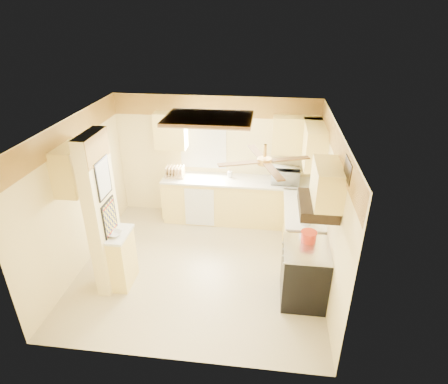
# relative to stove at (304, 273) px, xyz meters

# --- Properties ---
(floor) EXTENTS (4.00, 4.00, 0.00)m
(floor) POSITION_rel_stove_xyz_m (-1.67, 0.55, -0.46)
(floor) COLOR tan
(floor) RESTS_ON ground
(ceiling) EXTENTS (4.00, 4.00, 0.00)m
(ceiling) POSITION_rel_stove_xyz_m (-1.67, 0.55, 2.04)
(ceiling) COLOR white
(ceiling) RESTS_ON wall_back
(wall_back) EXTENTS (4.00, 0.00, 4.00)m
(wall_back) POSITION_rel_stove_xyz_m (-1.67, 2.45, 0.79)
(wall_back) COLOR #FFE79B
(wall_back) RESTS_ON floor
(wall_front) EXTENTS (4.00, 0.00, 4.00)m
(wall_front) POSITION_rel_stove_xyz_m (-1.67, -1.35, 0.79)
(wall_front) COLOR #FFE79B
(wall_front) RESTS_ON floor
(wall_left) EXTENTS (0.00, 3.80, 3.80)m
(wall_left) POSITION_rel_stove_xyz_m (-3.67, 0.55, 0.79)
(wall_left) COLOR #FFE79B
(wall_left) RESTS_ON floor
(wall_right) EXTENTS (0.00, 3.80, 3.80)m
(wall_right) POSITION_rel_stove_xyz_m (0.33, 0.55, 0.79)
(wall_right) COLOR #FFE79B
(wall_right) RESTS_ON floor
(wallpaper_border) EXTENTS (4.00, 0.02, 0.40)m
(wallpaper_border) POSITION_rel_stove_xyz_m (-1.67, 2.43, 1.84)
(wallpaper_border) COLOR gold
(wallpaper_border) RESTS_ON wall_back
(partition_column) EXTENTS (0.20, 0.70, 2.50)m
(partition_column) POSITION_rel_stove_xyz_m (-3.02, 0.00, 0.79)
(partition_column) COLOR #FFE79B
(partition_column) RESTS_ON floor
(partition_ledge) EXTENTS (0.25, 0.55, 0.90)m
(partition_ledge) POSITION_rel_stove_xyz_m (-2.80, 0.00, -0.01)
(partition_ledge) COLOR #FFE374
(partition_ledge) RESTS_ON floor
(ledge_top) EXTENTS (0.28, 0.58, 0.04)m
(ledge_top) POSITION_rel_stove_xyz_m (-2.80, 0.00, 0.46)
(ledge_top) COLOR white
(ledge_top) RESTS_ON partition_ledge
(lower_cabinets_back) EXTENTS (3.00, 0.60, 0.90)m
(lower_cabinets_back) POSITION_rel_stove_xyz_m (-1.17, 2.15, -0.01)
(lower_cabinets_back) COLOR #FFE374
(lower_cabinets_back) RESTS_ON floor
(lower_cabinets_right) EXTENTS (0.60, 1.40, 0.90)m
(lower_cabinets_right) POSITION_rel_stove_xyz_m (0.03, 1.15, -0.01)
(lower_cabinets_right) COLOR #FFE374
(lower_cabinets_right) RESTS_ON floor
(countertop_back) EXTENTS (3.04, 0.64, 0.04)m
(countertop_back) POSITION_rel_stove_xyz_m (-1.17, 2.14, 0.46)
(countertop_back) COLOR white
(countertop_back) RESTS_ON lower_cabinets_back
(countertop_right) EXTENTS (0.64, 1.44, 0.04)m
(countertop_right) POSITION_rel_stove_xyz_m (0.02, 1.15, 0.46)
(countertop_right) COLOR white
(countertop_right) RESTS_ON lower_cabinets_right
(dishwasher_panel) EXTENTS (0.58, 0.02, 0.80)m
(dishwasher_panel) POSITION_rel_stove_xyz_m (-1.92, 1.84, -0.03)
(dishwasher_panel) COLOR white
(dishwasher_panel) RESTS_ON lower_cabinets_back
(window) EXTENTS (0.92, 0.02, 1.02)m
(window) POSITION_rel_stove_xyz_m (-1.92, 2.44, 1.09)
(window) COLOR white
(window) RESTS_ON wall_back
(upper_cab_back_left) EXTENTS (0.60, 0.35, 0.70)m
(upper_cab_back_left) POSITION_rel_stove_xyz_m (-2.52, 2.27, 1.39)
(upper_cab_back_left) COLOR #FFE374
(upper_cab_back_left) RESTS_ON wall_back
(upper_cab_back_right) EXTENTS (0.90, 0.35, 0.70)m
(upper_cab_back_right) POSITION_rel_stove_xyz_m (-0.12, 2.27, 1.39)
(upper_cab_back_right) COLOR #FFE374
(upper_cab_back_right) RESTS_ON wall_back
(upper_cab_right) EXTENTS (0.35, 1.00, 0.70)m
(upper_cab_right) POSITION_rel_stove_xyz_m (0.16, 1.80, 1.39)
(upper_cab_right) COLOR #FFE374
(upper_cab_right) RESTS_ON wall_right
(upper_cab_left_wall) EXTENTS (0.35, 0.75, 0.70)m
(upper_cab_left_wall) POSITION_rel_stove_xyz_m (-3.49, 0.30, 1.39)
(upper_cab_left_wall) COLOR #FFE374
(upper_cab_left_wall) RESTS_ON wall_left
(upper_cab_over_stove) EXTENTS (0.35, 0.76, 0.52)m
(upper_cab_over_stove) POSITION_rel_stove_xyz_m (0.16, 0.00, 1.49)
(upper_cab_over_stove) COLOR #FFE374
(upper_cab_over_stove) RESTS_ON wall_right
(stove) EXTENTS (0.68, 0.77, 0.92)m
(stove) POSITION_rel_stove_xyz_m (0.00, 0.00, 0.00)
(stove) COLOR black
(stove) RESTS_ON floor
(range_hood) EXTENTS (0.50, 0.76, 0.14)m
(range_hood) POSITION_rel_stove_xyz_m (0.07, 0.00, 1.16)
(range_hood) COLOR black
(range_hood) RESTS_ON upper_cab_over_stove
(poster_menu) EXTENTS (0.02, 0.42, 0.57)m
(poster_menu) POSITION_rel_stove_xyz_m (-2.91, 0.00, 1.39)
(poster_menu) COLOR black
(poster_menu) RESTS_ON partition_column
(poster_nashville) EXTENTS (0.02, 0.42, 0.57)m
(poster_nashville) POSITION_rel_stove_xyz_m (-2.91, 0.00, 0.74)
(poster_nashville) COLOR black
(poster_nashville) RESTS_ON partition_column
(ceiling_light_panel) EXTENTS (1.35, 0.95, 0.06)m
(ceiling_light_panel) POSITION_rel_stove_xyz_m (-1.57, 1.05, 2.00)
(ceiling_light_panel) COLOR brown
(ceiling_light_panel) RESTS_ON ceiling
(ceiling_fan) EXTENTS (1.15, 1.15, 0.26)m
(ceiling_fan) POSITION_rel_stove_xyz_m (-0.67, -0.15, 1.83)
(ceiling_fan) COLOR gold
(ceiling_fan) RESTS_ON ceiling
(vent_grate) EXTENTS (0.02, 0.40, 0.25)m
(vent_grate) POSITION_rel_stove_xyz_m (0.31, -0.35, 1.84)
(vent_grate) COLOR black
(vent_grate) RESTS_ON wall_right
(microwave) EXTENTS (0.56, 0.39, 0.30)m
(microwave) POSITION_rel_stove_xyz_m (-0.27, 2.12, 0.63)
(microwave) COLOR white
(microwave) RESTS_ON countertop_back
(bowl) EXTENTS (0.26, 0.26, 0.05)m
(bowl) POSITION_rel_stove_xyz_m (-2.84, -0.06, 0.51)
(bowl) COLOR white
(bowl) RESTS_ON ledge_top
(dutch_oven) EXTENTS (0.24, 0.24, 0.16)m
(dutch_oven) POSITION_rel_stove_xyz_m (0.03, 0.19, 0.53)
(dutch_oven) COLOR red
(dutch_oven) RESTS_ON stove
(kettle) EXTENTS (0.16, 0.16, 0.25)m
(kettle) POSITION_rel_stove_xyz_m (0.02, 0.63, 0.60)
(kettle) COLOR silver
(kettle) RESTS_ON countertop_right
(dish_rack) EXTENTS (0.39, 0.30, 0.21)m
(dish_rack) POSITION_rel_stove_xyz_m (-2.45, 2.14, 0.56)
(dish_rack) COLOR tan
(dish_rack) RESTS_ON countertop_back
(utensil_crock) EXTENTS (0.09, 0.09, 0.19)m
(utensil_crock) POSITION_rel_stove_xyz_m (-1.36, 2.24, 0.54)
(utensil_crock) COLOR white
(utensil_crock) RESTS_ON countertop_back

